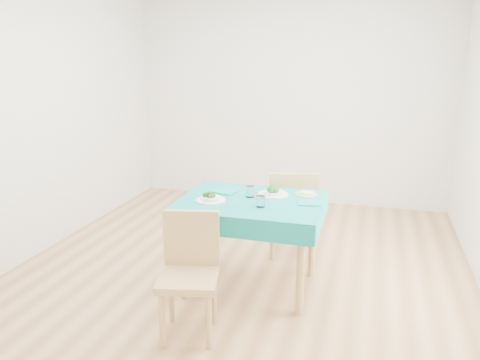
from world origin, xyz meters
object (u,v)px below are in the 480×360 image
(chair_near, at_px, (188,271))
(bowl_far, at_px, (273,191))
(chair_far, at_px, (292,198))
(bowl_near, at_px, (210,197))
(table, at_px, (251,244))
(side_plate, at_px, (306,194))

(chair_near, distance_m, bowl_far, 1.09)
(chair_far, distance_m, bowl_near, 1.06)
(bowl_near, bearing_deg, table, 20.71)
(bowl_far, bearing_deg, chair_far, 84.16)
(bowl_near, bearing_deg, side_plate, 28.70)
(table, xyz_separation_m, bowl_far, (0.14, 0.18, 0.42))
(table, distance_m, bowl_far, 0.47)
(chair_far, xyz_separation_m, side_plate, (0.20, -0.51, 0.21))
(bowl_near, relative_size, side_plate, 1.30)
(side_plate, bearing_deg, table, -145.93)
(bowl_near, xyz_separation_m, side_plate, (0.70, 0.38, -0.03))
(chair_near, xyz_separation_m, chair_far, (0.42, 1.58, 0.07))
(bowl_near, height_order, side_plate, bowl_near)
(side_plate, bearing_deg, chair_near, -120.31)
(table, relative_size, bowl_far, 4.47)
(bowl_near, bearing_deg, bowl_far, 33.72)
(table, distance_m, bowl_near, 0.53)
(chair_far, distance_m, bowl_far, 0.65)
(table, xyz_separation_m, chair_far, (0.20, 0.78, 0.17))
(table, relative_size, chair_far, 1.02)
(side_plate, bearing_deg, chair_far, 111.35)
(chair_far, height_order, bowl_far, chair_far)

